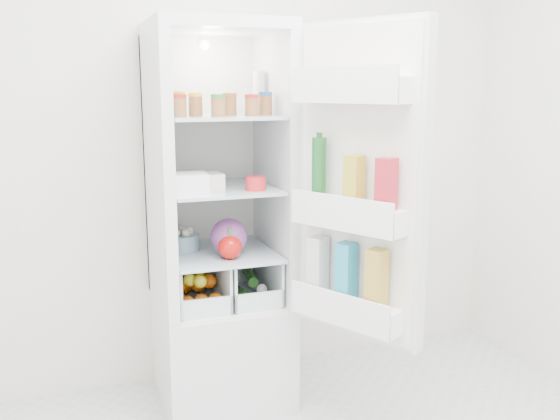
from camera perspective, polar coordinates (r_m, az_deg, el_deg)
name	(u,v)px	position (r m, az deg, el deg)	size (l,w,h in m)	color
room_walls	(389,58)	(1.84, 9.92, 13.51)	(3.02, 3.02, 2.61)	silver
refrigerator	(217,264)	(3.05, -5.74, -4.98)	(0.60, 0.60, 1.80)	silver
shelf_low	(220,253)	(2.98, -5.47, -3.91)	(0.49, 0.53, 0.01)	#AFC2CD
shelf_mid	(219,188)	(2.91, -5.58, 1.99)	(0.49, 0.53, 0.01)	#AFC2CD
shelf_top	(218,117)	(2.88, -5.71, 8.49)	(0.49, 0.53, 0.01)	#AFC2CD
crisper_left	(196,282)	(2.99, -7.72, -6.51)	(0.23, 0.46, 0.22)	silver
crisper_right	(245,276)	(3.04, -3.18, -6.08)	(0.23, 0.46, 0.22)	silver
condiment_jars	(217,106)	(2.79, -5.77, 9.44)	(0.46, 0.32, 0.08)	#B21919
squeeze_bottle	(259,93)	(2.98, -1.92, 10.67)	(0.06, 0.06, 0.20)	white
tub_white	(190,184)	(2.71, -8.23, 2.39)	(0.14, 0.14, 0.09)	white
tub_cream	(208,181)	(2.83, -6.61, 2.61)	(0.13, 0.13, 0.07)	white
tin_red	(256,183)	(2.79, -2.24, 2.44)	(0.09, 0.09, 0.06)	red
foil_tray	(182,179)	(3.06, -8.99, 2.85)	(0.15, 0.12, 0.04)	silver
red_cabbage	(229,237)	(2.89, -4.69, -2.45)	(0.17, 0.17, 0.17)	#4E1C54
bell_pepper	(230,247)	(2.83, -4.60, -3.41)	(0.11, 0.11, 0.11)	red
mushroom_bowl	(182,242)	(3.01, -8.93, -2.93)	(0.16, 0.16, 0.08)	#7CA2BA
citrus_pile	(197,288)	(2.98, -7.62, -7.10)	(0.20, 0.31, 0.16)	orange
veg_pile	(247,286)	(3.06, -3.07, -6.93)	(0.16, 0.30, 0.10)	#1E4F1A
fridge_door	(357,192)	(2.55, 7.04, 1.67)	(0.40, 0.57, 1.30)	silver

